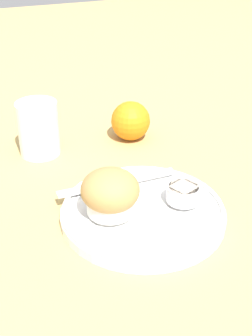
{
  "coord_description": "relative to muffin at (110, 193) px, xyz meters",
  "views": [
    {
      "loc": [
        -0.22,
        -0.52,
        0.4
      ],
      "look_at": [
        -0.0,
        0.02,
        0.06
      ],
      "focal_mm": 50.0,
      "sensor_mm": 36.0,
      "label": 1
    }
  ],
  "objects": [
    {
      "name": "ground_plane",
      "position": [
        0.05,
        0.02,
        -0.05
      ],
      "size": [
        3.0,
        3.0,
        0.0
      ],
      "primitive_type": "plane",
      "color": "tan"
    },
    {
      "name": "berry_pair",
      "position": [
        0.04,
        0.05,
        -0.02
      ],
      "size": [
        0.03,
        0.01,
        0.01
      ],
      "color": "#4C194C",
      "rests_on": "plate"
    },
    {
      "name": "orange_fruit",
      "position": [
        0.13,
        0.23,
        -0.01
      ],
      "size": [
        0.07,
        0.07,
        0.07
      ],
      "color": "orange",
      "rests_on": "ground_plane"
    },
    {
      "name": "plate",
      "position": [
        0.04,
        -0.01,
        -0.04
      ],
      "size": [
        0.23,
        0.23,
        0.02
      ],
      "color": "white",
      "rests_on": "ground_plane"
    },
    {
      "name": "muffin",
      "position": [
        0.0,
        0.0,
        0.0
      ],
      "size": [
        0.08,
        0.08,
        0.06
      ],
      "color": "silver",
      "rests_on": "plate"
    },
    {
      "name": "butter_knife",
      "position": [
        0.03,
        0.06,
        -0.03
      ],
      "size": [
        0.19,
        0.02,
        0.0
      ],
      "rotation": [
        0.0,
        0.0,
        0.0
      ],
      "color": "silver",
      "rests_on": "plate"
    },
    {
      "name": "cream_ramekin",
      "position": [
        0.11,
        -0.01,
        -0.02
      ],
      "size": [
        0.05,
        0.05,
        0.02
      ],
      "color": "silver",
      "rests_on": "plate"
    },
    {
      "name": "juice_glass",
      "position": [
        -0.05,
        0.24,
        -0.0
      ],
      "size": [
        0.07,
        0.07,
        0.1
      ],
      "color": "silver",
      "rests_on": "ground_plane"
    }
  ]
}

